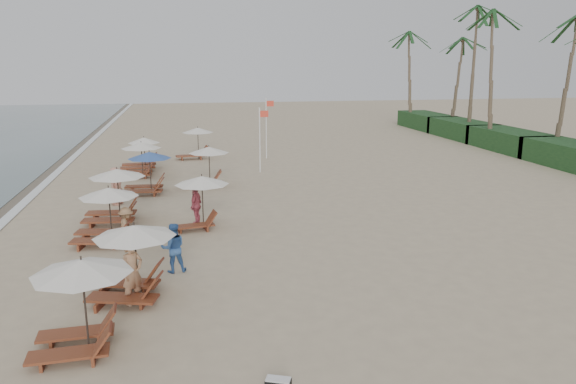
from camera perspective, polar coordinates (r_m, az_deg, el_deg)
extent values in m
plane|color=tan|center=(18.20, 0.64, -8.46)|extent=(160.00, 160.00, 0.00)
cube|color=white|center=(28.44, -26.62, -1.83)|extent=(0.50, 140.00, 0.02)
cube|color=#193D1C|center=(46.59, 22.13, 5.00)|extent=(3.20, 8.00, 1.60)
cube|color=#193D1C|center=(52.96, 17.71, 6.24)|extent=(3.20, 8.00, 1.60)
cube|color=#193D1C|center=(59.60, 14.25, 7.19)|extent=(3.20, 8.00, 1.60)
cylinder|color=brown|center=(43.51, 26.50, 9.51)|extent=(0.36, 0.36, 9.80)
cylinder|color=brown|center=(46.76, 20.87, 10.69)|extent=(0.36, 0.36, 10.60)
cylinder|color=brown|center=(51.68, 18.69, 11.47)|extent=(0.36, 0.36, 11.40)
cylinder|color=brown|center=(56.71, 16.78, 10.49)|extent=(0.36, 0.36, 9.00)
cylinder|color=brown|center=(60.58, 12.95, 11.24)|extent=(0.36, 0.36, 9.80)
cylinder|color=black|center=(14.02, -20.36, -11.23)|extent=(0.05, 0.05, 2.25)
cone|color=silver|center=(13.65, -20.71, -7.30)|extent=(2.34, 2.34, 0.35)
cylinder|color=black|center=(16.62, -15.51, -7.15)|extent=(0.05, 0.05, 2.15)
cone|color=silver|center=(16.32, -15.72, -3.94)|extent=(2.38, 2.38, 0.35)
cylinder|color=black|center=(21.94, -18.01, -2.43)|extent=(0.05, 0.05, 2.09)
cone|color=silver|center=(21.71, -18.19, -0.02)|extent=(2.23, 2.23, 0.35)
cylinder|color=black|center=(24.62, -17.23, -0.47)|extent=(0.05, 0.05, 2.28)
cone|color=silver|center=(24.40, -17.39, 1.91)|extent=(2.38, 2.38, 0.35)
cylinder|color=black|center=(29.73, -14.14, 1.90)|extent=(0.05, 0.05, 2.14)
cone|color=#34569B|center=(29.56, -14.25, 3.74)|extent=(2.27, 2.27, 0.35)
cylinder|color=black|center=(34.26, -14.96, 3.21)|extent=(0.05, 0.05, 2.02)
cone|color=silver|center=(34.12, -15.06, 4.72)|extent=(2.39, 2.39, 0.35)
cylinder|color=black|center=(36.42, -14.70, 3.82)|extent=(0.05, 0.05, 2.03)
cone|color=silver|center=(36.29, -14.78, 5.24)|extent=(2.02, 2.02, 0.35)
cylinder|color=black|center=(22.95, -8.88, -1.16)|extent=(0.05, 0.05, 2.15)
cone|color=silver|center=(22.73, -8.97, 1.22)|extent=(2.24, 2.24, 0.35)
cylinder|color=black|center=(30.85, -8.19, 2.58)|extent=(0.05, 0.05, 2.15)
cone|color=silver|center=(30.69, -8.25, 4.37)|extent=(2.24, 2.24, 0.35)
cylinder|color=black|center=(40.07, -9.34, 5.00)|extent=(0.05, 0.05, 2.15)
cone|color=silver|center=(39.95, -9.39, 6.38)|extent=(2.24, 2.24, 0.35)
imported|color=tan|center=(16.33, -15.91, -8.08)|extent=(0.81, 0.79, 1.88)
imported|color=#3763A6|center=(18.44, -11.86, -5.71)|extent=(0.87, 0.71, 1.66)
imported|color=#8E6A48|center=(21.38, -16.49, -3.53)|extent=(0.80, 1.09, 1.52)
imported|color=#B94A5B|center=(23.46, -9.56, -1.36)|extent=(0.80, 1.12, 1.76)
imported|color=tan|center=(27.84, -17.51, 0.61)|extent=(0.84, 1.04, 1.84)
cube|color=silver|center=(12.13, -1.03, -18.94)|extent=(0.57, 0.43, 0.04)
cylinder|color=silver|center=(34.34, -2.95, 5.41)|extent=(0.08, 0.08, 4.07)
cube|color=red|center=(34.19, -2.52, 8.14)|extent=(0.55, 0.02, 0.40)
cylinder|color=silver|center=(39.47, -2.28, 6.63)|extent=(0.08, 0.08, 4.33)
cube|color=red|center=(39.35, -1.90, 9.20)|extent=(0.55, 0.02, 0.40)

